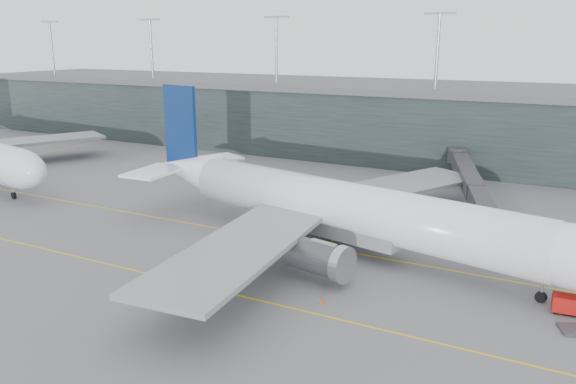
% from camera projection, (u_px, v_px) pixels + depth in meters
% --- Properties ---
extents(ground, '(320.00, 320.00, 0.00)m').
position_uv_depth(ground, '(302.00, 232.00, 73.58)').
color(ground, '#5D5D62').
rests_on(ground, ground).
extents(taxiline_a, '(160.00, 0.25, 0.02)m').
position_uv_depth(taxiline_a, '(288.00, 241.00, 70.15)').
color(taxiline_a, gold).
rests_on(taxiline_a, ground).
extents(taxiline_b, '(160.00, 0.25, 0.02)m').
position_uv_depth(taxiline_b, '(215.00, 290.00, 56.45)').
color(taxiline_b, gold).
rests_on(taxiline_b, ground).
extents(taxiline_lead_main, '(0.25, 60.00, 0.02)m').
position_uv_depth(taxiline_lead_main, '(386.00, 200.00, 88.47)').
color(taxiline_lead_main, gold).
rests_on(taxiline_lead_main, ground).
extents(taxiline_lead_adj, '(0.25, 60.00, 0.02)m').
position_uv_depth(taxiline_lead_adj, '(38.00, 154.00, 124.15)').
color(taxiline_lead_adj, gold).
rests_on(taxiline_lead_adj, ground).
extents(terminal, '(240.00, 36.00, 29.00)m').
position_uv_depth(terminal, '(420.00, 120.00, 121.25)').
color(terminal, '#1D2728').
rests_on(terminal, ground).
extents(main_aircraft, '(64.24, 59.49, 18.11)m').
position_uv_depth(main_aircraft, '(347.00, 209.00, 65.93)').
color(main_aircraft, white).
rests_on(main_aircraft, ground).
extents(jet_bridge, '(13.09, 42.88, 5.69)m').
position_uv_depth(jet_bridge, '(482.00, 181.00, 82.59)').
color(jet_bridge, '#303036').
rests_on(jet_bridge, ground).
extents(gse_cart, '(2.64, 1.81, 1.71)m').
position_uv_depth(gse_cart, '(567.00, 304.00, 51.36)').
color(gse_cart, '#A80F0C').
rests_on(gse_cart, ground).
extents(baggage_dolly, '(3.28, 2.96, 0.27)m').
position_uv_depth(baggage_dolly, '(576.00, 330.00, 48.28)').
color(baggage_dolly, '#353439').
rests_on(baggage_dolly, ground).
extents(uld_a, '(2.25, 1.94, 1.80)m').
position_uv_depth(uld_a, '(301.00, 201.00, 84.37)').
color(uld_a, '#3C3C41').
rests_on(uld_a, ground).
extents(uld_b, '(2.45, 2.18, 1.86)m').
position_uv_depth(uld_b, '(326.00, 200.00, 84.86)').
color(uld_b, '#3C3C41').
rests_on(uld_b, ground).
extents(uld_c, '(2.53, 2.33, 1.85)m').
position_uv_depth(uld_c, '(339.00, 204.00, 82.64)').
color(uld_c, '#3C3C41').
rests_on(uld_c, ground).
extents(cone_wing_stbd, '(0.40, 0.40, 0.64)m').
position_uv_depth(cone_wing_stbd, '(321.00, 301.00, 53.36)').
color(cone_wing_stbd, red).
rests_on(cone_wing_stbd, ground).
extents(cone_wing_port, '(0.39, 0.39, 0.62)m').
position_uv_depth(cone_wing_port, '(376.00, 218.00, 78.45)').
color(cone_wing_port, orange).
rests_on(cone_wing_port, ground).
extents(cone_tail, '(0.45, 0.45, 0.72)m').
position_uv_depth(cone_tail, '(202.00, 247.00, 67.27)').
color(cone_tail, orange).
rests_on(cone_tail, ground).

